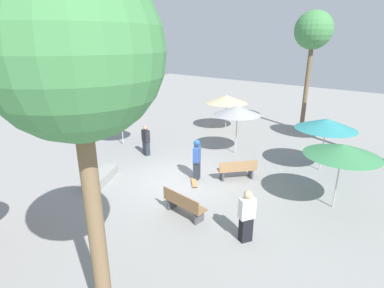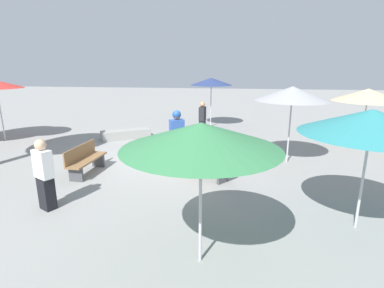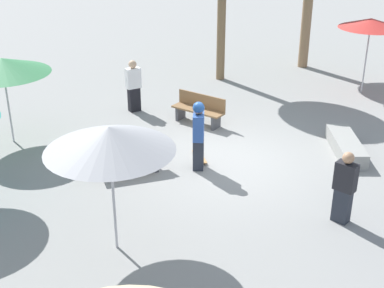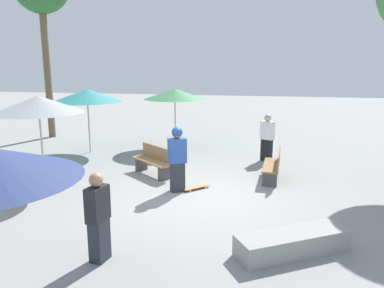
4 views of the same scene
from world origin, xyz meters
TOP-DOWN VIEW (x-y plane):
  - ground_plane at (0.00, 0.00)m, footprint 60.00×60.00m
  - skater_main at (-0.63, 0.30)m, footprint 0.52×0.44m
  - skateboard at (-0.18, 0.54)m, footprint 0.70×0.71m
  - concrete_ledge at (2.12, -2.46)m, footprint 2.07×1.59m
  - bench_near at (-1.67, 1.61)m, footprint 1.51×1.36m
  - bench_far at (1.82, 1.78)m, footprint 0.53×1.62m
  - shade_umbrella_grey at (-4.21, -0.09)m, footprint 2.30×2.30m
  - shade_umbrella_red at (7.07, -1.47)m, footprint 2.05×2.05m
  - shade_umbrella_green at (-1.94, 5.35)m, footprint 2.41×2.41m
  - bystander_watching at (-1.09, -3.36)m, footprint 0.30×0.45m
  - bystander_far at (1.62, 3.98)m, footprint 0.50×0.42m

SIDE VIEW (x-z plane):
  - ground_plane at x=0.00m, z-range 0.00..0.00m
  - skateboard at x=-0.18m, z-range 0.02..0.09m
  - concrete_ledge at x=2.12m, z-range 0.00..0.38m
  - bench_near at x=-1.67m, z-range 0.00..0.85m
  - bench_far at x=1.82m, z-range 0.00..0.85m
  - bystander_watching at x=-1.09m, z-range 0.00..1.54m
  - bystander_far at x=1.62m, z-range 0.00..1.60m
  - skater_main at x=-0.63m, z-range 0.07..1.78m
  - shade_umbrella_green at x=-1.94m, z-range 0.96..3.27m
  - shade_umbrella_grey at x=-4.21m, z-range 1.01..3.47m
  - shade_umbrella_red at x=7.07m, z-range 1.09..3.58m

